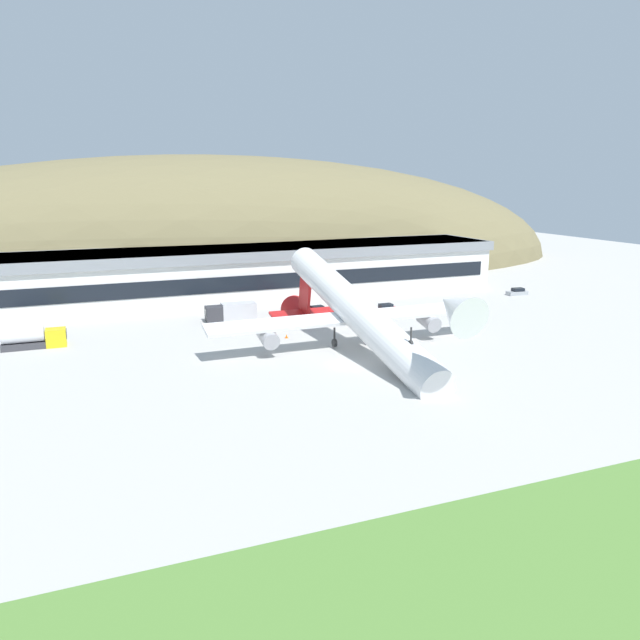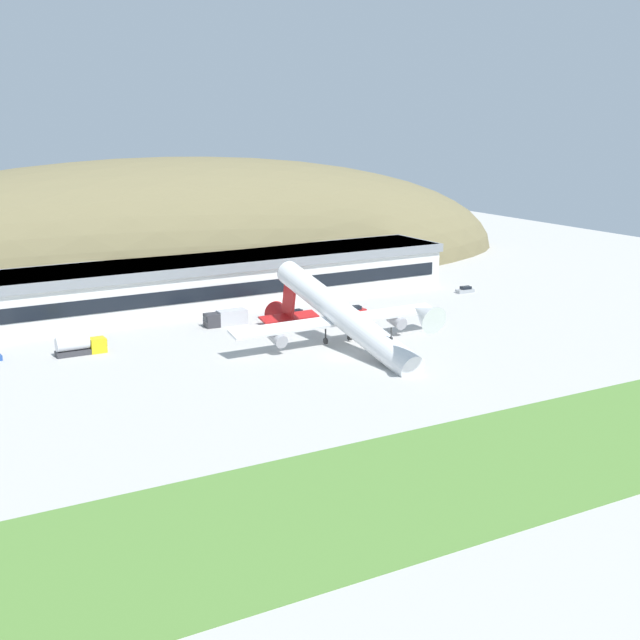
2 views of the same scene
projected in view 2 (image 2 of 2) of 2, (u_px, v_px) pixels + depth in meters
ground_plane at (341, 357)px, 150.28m from camera, size 311.87×311.87×0.00m
grass_strip_foreground at (548, 451)px, 109.58m from camera, size 280.69×28.50×0.08m
hill_backdrop at (162, 272)px, 226.00m from camera, size 206.92×73.29×57.72m
terminal_building at (220, 278)px, 188.59m from camera, size 104.91×17.96×10.16m
cargo_airplane at (341, 316)px, 156.96m from camera, size 41.40×53.03×15.65m
service_car_0 at (465, 290)px, 201.68m from camera, size 4.29×2.01×1.43m
service_car_2 at (356, 311)px, 181.20m from camera, size 4.17×1.82×1.66m
service_car_3 at (297, 314)px, 178.88m from camera, size 3.97×2.00×1.45m
fuel_truck at (80, 346)px, 151.62m from camera, size 8.59×2.64×3.34m
box_truck at (226, 318)px, 171.66m from camera, size 8.53×2.92×2.92m
traffic_cone_0 at (283, 337)px, 162.16m from camera, size 0.52×0.52×0.58m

